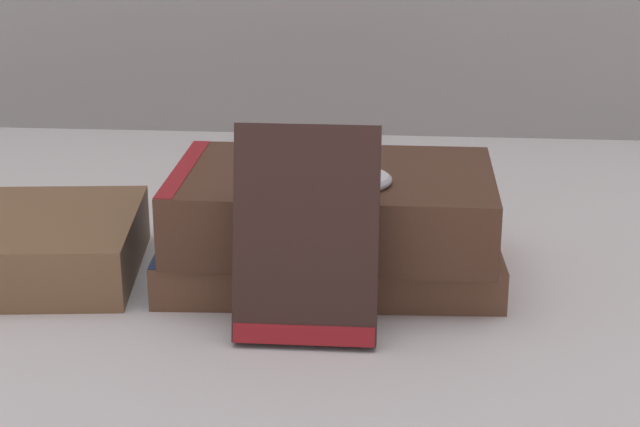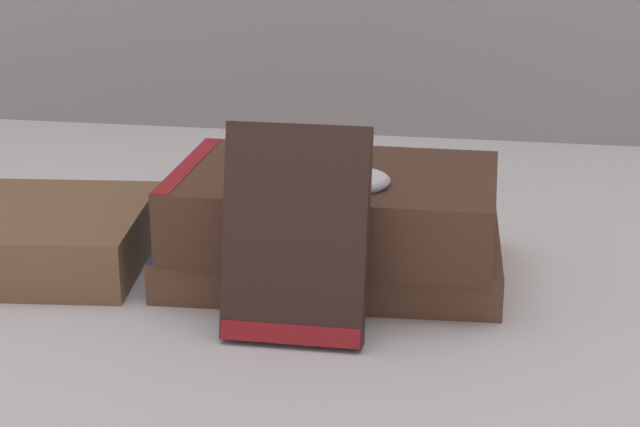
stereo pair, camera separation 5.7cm
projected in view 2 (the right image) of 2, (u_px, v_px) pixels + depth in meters
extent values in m
plane|color=silver|center=(286.00, 304.00, 0.70)|extent=(3.00, 3.00, 0.00)
cube|color=brown|center=(333.00, 253.00, 0.75)|extent=(0.24, 0.15, 0.03)
cube|color=navy|center=(181.00, 247.00, 0.76)|extent=(0.02, 0.14, 0.03)
cube|color=#4C2D1E|center=(335.00, 206.00, 0.72)|extent=(0.22, 0.14, 0.05)
cube|color=maroon|center=(190.00, 198.00, 0.74)|extent=(0.01, 0.13, 0.05)
cube|color=#331E19|center=(296.00, 234.00, 0.64)|extent=(0.09, 0.05, 0.13)
cube|color=maroon|center=(292.00, 332.00, 0.64)|extent=(0.08, 0.02, 0.02)
cylinder|color=silver|center=(355.00, 180.00, 0.69)|extent=(0.04, 0.04, 0.01)
torus|color=#B2B2B7|center=(355.00, 180.00, 0.69)|extent=(0.05, 0.05, 0.01)
sphere|color=#B2B2B7|center=(359.00, 170.00, 0.71)|extent=(0.01, 0.01, 0.01)
torus|color=#ADADB2|center=(237.00, 190.00, 0.92)|extent=(0.05, 0.05, 0.00)
torus|color=#ADADB2|center=(299.00, 194.00, 0.91)|extent=(0.05, 0.05, 0.00)
cylinder|color=#ADADB2|center=(268.00, 192.00, 0.92)|extent=(0.02, 0.00, 0.00)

